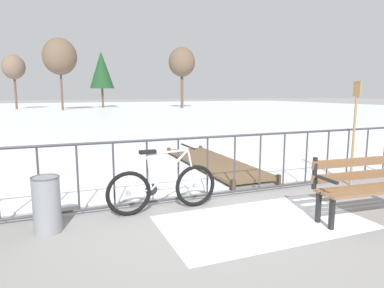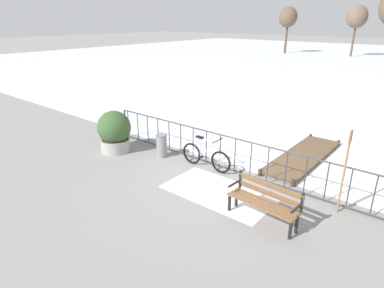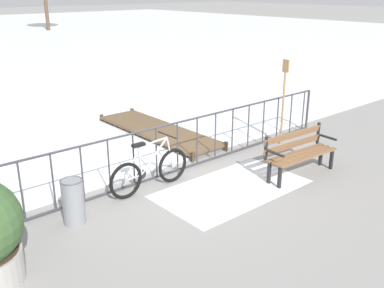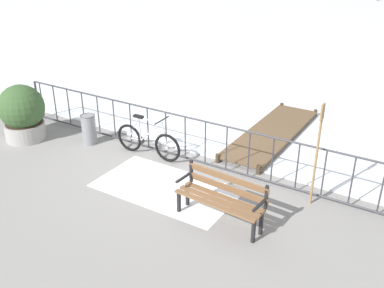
{
  "view_description": "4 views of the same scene",
  "coord_description": "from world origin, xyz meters",
  "px_view_note": "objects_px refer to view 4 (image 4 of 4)",
  "views": [
    {
      "loc": [
        -2.0,
        -4.95,
        1.77
      ],
      "look_at": [
        0.13,
        0.38,
        0.89
      ],
      "focal_mm": 31.51,
      "sensor_mm": 36.0,
      "label": 1
    },
    {
      "loc": [
        4.7,
        -7.32,
        4.15
      ],
      "look_at": [
        -0.63,
        -0.83,
        0.92
      ],
      "focal_mm": 30.57,
      "sensor_mm": 36.0,
      "label": 2
    },
    {
      "loc": [
        -4.77,
        -6.27,
        3.48
      ],
      "look_at": [
        0.21,
        -0.49,
        0.76
      ],
      "focal_mm": 41.17,
      "sensor_mm": 36.0,
      "label": 3
    },
    {
      "loc": [
        4.95,
        -7.28,
        4.53
      ],
      "look_at": [
        0.66,
        -0.37,
        0.66
      ],
      "focal_mm": 40.85,
      "sensor_mm": 36.0,
      "label": 4
    }
  ],
  "objects_px": {
    "park_bench": "(222,195)",
    "planter_with_shrub": "(22,113)",
    "oar_upright": "(317,149)",
    "bicycle_near_railing": "(148,141)",
    "trash_bin": "(89,129)"
  },
  "relations": [
    {
      "from": "park_bench",
      "to": "trash_bin",
      "type": "height_order",
      "value": "park_bench"
    },
    {
      "from": "planter_with_shrub",
      "to": "park_bench",
      "type": "bearing_deg",
      "value": -4.75
    },
    {
      "from": "park_bench",
      "to": "planter_with_shrub",
      "type": "xyz_separation_m",
      "value": [
        -5.73,
        0.48,
        0.17
      ]
    },
    {
      "from": "bicycle_near_railing",
      "to": "oar_upright",
      "type": "height_order",
      "value": "oar_upright"
    },
    {
      "from": "trash_bin",
      "to": "oar_upright",
      "type": "relative_size",
      "value": 0.37
    },
    {
      "from": "park_bench",
      "to": "planter_with_shrub",
      "type": "bearing_deg",
      "value": 175.25
    },
    {
      "from": "bicycle_near_railing",
      "to": "oar_upright",
      "type": "xyz_separation_m",
      "value": [
        3.77,
        0.02,
        0.77
      ]
    },
    {
      "from": "park_bench",
      "to": "planter_with_shrub",
      "type": "distance_m",
      "value": 5.75
    },
    {
      "from": "park_bench",
      "to": "planter_with_shrub",
      "type": "relative_size",
      "value": 1.19
    },
    {
      "from": "bicycle_near_railing",
      "to": "trash_bin",
      "type": "xyz_separation_m",
      "value": [
        -1.6,
        -0.21,
        0.0
      ]
    },
    {
      "from": "park_bench",
      "to": "oar_upright",
      "type": "distance_m",
      "value": 1.89
    },
    {
      "from": "oar_upright",
      "to": "planter_with_shrub",
      "type": "bearing_deg",
      "value": -172.86
    },
    {
      "from": "bicycle_near_railing",
      "to": "trash_bin",
      "type": "height_order",
      "value": "bicycle_near_railing"
    },
    {
      "from": "park_bench",
      "to": "oar_upright",
      "type": "xyz_separation_m",
      "value": [
        1.17,
        1.34,
        0.63
      ]
    },
    {
      "from": "bicycle_near_railing",
      "to": "oar_upright",
      "type": "bearing_deg",
      "value": 0.37
    }
  ]
}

